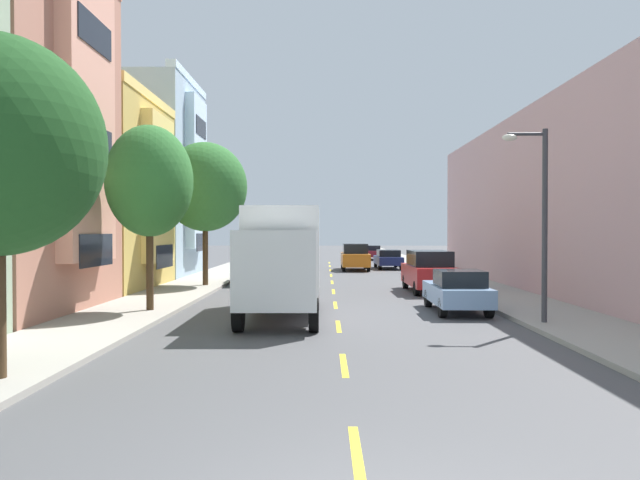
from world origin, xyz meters
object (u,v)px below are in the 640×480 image
delivery_box_truck (283,256)px  parked_sedan_navy (388,259)px  street_tree_third (205,187)px  parked_sedan_burgundy (371,252)px  street_lamp (539,208)px  parked_sedan_charcoal (252,270)px  street_tree_second (149,181)px  parked_suv_white (268,257)px  parked_hatchback_sky (457,291)px  moving_orange_sedan (355,257)px  parked_suv_red (429,271)px

delivery_box_truck → parked_sedan_navy: 25.44m
street_tree_third → parked_sedan_burgundy: street_tree_third is taller
street_lamp → parked_sedan_charcoal: street_lamp is taller
delivery_box_truck → street_lamp: bearing=-16.0°
street_lamp → parked_sedan_burgundy: street_lamp is taller
street_tree_second → street_tree_third: bearing=90.0°
street_tree_second → street_lamp: size_ratio=1.11×
street_tree_third → parked_suv_white: (1.93, 12.44, -4.06)m
parked_sedan_burgundy → parked_hatchback_sky: bearing=-90.0°
street_lamp → parked_sedan_charcoal: bearing=125.8°
parked_suv_white → parked_sedan_charcoal: size_ratio=1.06×
delivery_box_truck → parked_sedan_burgundy: 38.92m
parked_sedan_charcoal → moving_orange_sedan: 12.55m
parked_sedan_charcoal → parked_hatchback_sky: (8.55, -11.22, 0.01)m
delivery_box_truck → parked_suv_white: size_ratio=1.59×
parked_hatchback_sky → moving_orange_sedan: (-2.41, 22.16, 0.23)m
street_tree_second → parked_sedan_charcoal: street_tree_second is taller
delivery_box_truck → parked_hatchback_sky: (6.02, 0.82, -1.26)m
street_tree_third → parked_suv_red: size_ratio=1.48×
parked_suv_white → parked_sedan_navy: bearing=16.1°
street_tree_second → moving_orange_sedan: (8.20, 22.59, -3.55)m
parked_sedan_charcoal → parked_suv_red: size_ratio=0.94×
street_lamp → parked_suv_red: 10.30m
street_tree_third → parked_sedan_charcoal: street_tree_third is taller
street_lamp → parked_hatchback_sky: (-1.71, 3.03, -2.76)m
parked_hatchback_sky → parked_sedan_navy: size_ratio=0.89×
street_lamp → moving_orange_sedan: (-4.12, 25.19, -2.53)m
delivery_box_truck → parked_hatchback_sky: bearing=7.7°
delivery_box_truck → parked_sedan_burgundy: (6.03, 38.43, -1.26)m
street_tree_second → street_lamp: 12.64m
parked_suv_red → street_lamp: bearing=-81.6°
parked_hatchback_sky → parked_suv_red: size_ratio=0.83×
parked_sedan_charcoal → moving_orange_sedan: bearing=60.7°
parked_suv_white → parked_sedan_charcoal: bearing=-89.3°
street_lamp → parked_sedan_navy: bearing=93.3°
moving_orange_sedan → parked_suv_red: bearing=-80.1°
parked_suv_white → parked_hatchback_sky: (8.68, -21.27, -0.23)m
street_tree_second → delivery_box_truck: bearing=-4.8°
parked_sedan_charcoal → parked_sedan_burgundy: (8.56, 26.40, 0.00)m
street_tree_third → street_lamp: 17.17m
parked_hatchback_sky → parked_sedan_burgundy: 37.62m
parked_hatchback_sky → parked_sedan_charcoal: bearing=127.3°
delivery_box_truck → moving_orange_sedan: (3.60, 22.97, -1.03)m
parked_sedan_navy → parked_suv_red: (0.07, -16.98, 0.24)m
parked_sedan_navy → delivery_box_truck: bearing=-104.1°
parked_suv_white → parked_sedan_navy: (8.86, 2.56, -0.24)m
delivery_box_truck → parked_hatchback_sky: size_ratio=1.90×
parked_suv_red → moving_orange_sedan: 15.54m
street_tree_third → street_lamp: size_ratio=1.25×
parked_sedan_charcoal → parked_hatchback_sky: bearing=-52.7°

